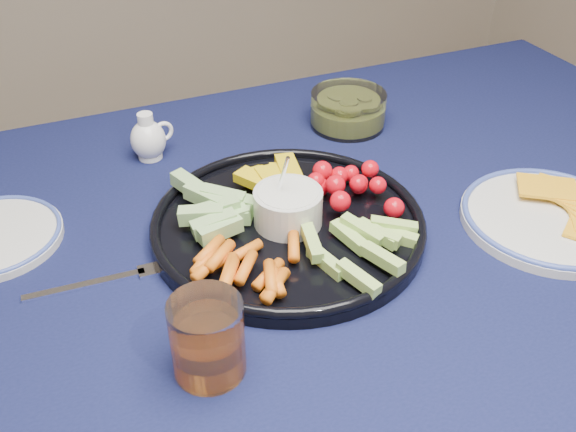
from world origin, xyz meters
name	(u,v)px	position (x,y,z in m)	size (l,w,h in m)	color
dining_table	(283,312)	(0.00, 0.00, 0.66)	(1.67, 1.07, 0.75)	#472F17
crudite_platter	(286,220)	(0.03, 0.06, 0.77)	(0.38, 0.38, 0.12)	black
creamer_pitcher	(149,139)	(-0.10, 0.34, 0.78)	(0.07, 0.06, 0.08)	white
pickle_bowl	(348,111)	(0.26, 0.31, 0.77)	(0.13, 0.13, 0.06)	white
cheese_plate	(550,216)	(0.38, -0.07, 0.76)	(0.25, 0.25, 0.03)	silver
juice_tumbler	(208,342)	(-0.14, -0.13, 0.79)	(0.08, 0.08, 0.09)	white
fork_left	(109,280)	(-0.22, 0.06, 0.75)	(0.18, 0.03, 0.00)	white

